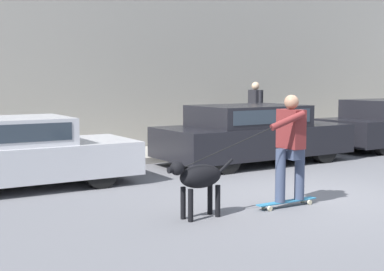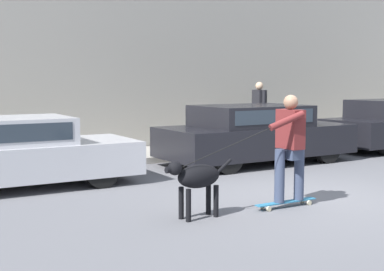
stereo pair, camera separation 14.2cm
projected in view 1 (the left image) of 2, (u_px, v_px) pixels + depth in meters
ground_plane at (310, 197)px, 8.33m from camera, size 36.00×36.00×0.00m
back_wall at (127, 35)px, 13.34m from camera, size 32.00×0.30×5.92m
sidewalk_curb at (149, 154)px, 12.71m from camera, size 30.00×1.86×0.14m
parked_car_0 at (11, 154)px, 8.93m from camera, size 4.16×1.79×1.20m
parked_car_1 at (253, 134)px, 11.74m from camera, size 4.35×1.91×1.28m
dog at (199, 178)px, 7.02m from camera, size 1.05×0.34×0.79m
skateboarder at (290, 144)px, 7.64m from camera, size 2.29×0.60×1.61m
pedestrian_with_bag at (255, 110)px, 14.22m from camera, size 0.30×0.71×1.64m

